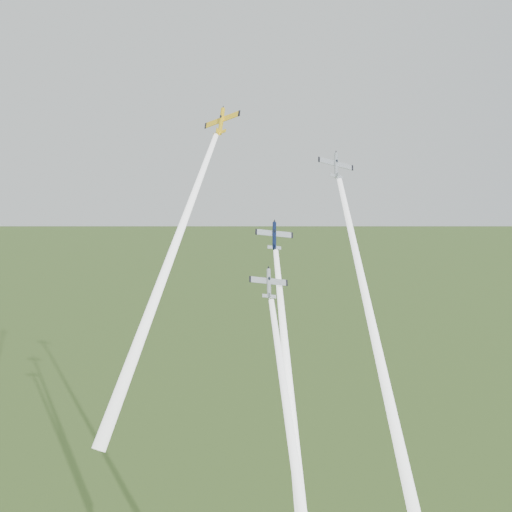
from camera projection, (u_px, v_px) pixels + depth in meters
name	position (u px, v px, depth m)	size (l,w,h in m)	color
plane_yellow	(221.00, 121.00, 121.76)	(8.07, 8.01, 1.26)	yellow
smoke_trail_yellow	(164.00, 275.00, 108.64)	(2.20, 2.20, 59.62)	white
plane_navy	(274.00, 235.00, 119.71)	(7.20, 7.15, 1.13)	#0D1739
smoke_trail_navy	(291.00, 405.00, 105.00)	(2.20, 2.20, 57.63)	white
plane_silver_right	(336.00, 165.00, 119.76)	(7.14, 7.08, 1.12)	#B0B8BF
smoke_trail_silver_right	(384.00, 376.00, 101.45)	(2.20, 2.20, 75.03)	white
plane_silver_low	(269.00, 283.00, 112.24)	(7.01, 6.96, 1.10)	#ACB3BA
smoke_trail_silver_low	(300.00, 500.00, 96.01)	(2.20, 2.20, 65.54)	white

